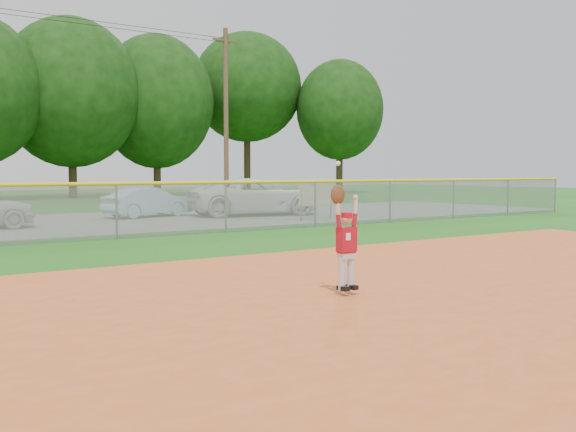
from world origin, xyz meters
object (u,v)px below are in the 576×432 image
object	(u,v)px
sponsor_sign	(316,194)
ballplayer	(345,238)
car_white_b	(255,197)
car_blue	(148,202)

from	to	relation	value
sponsor_sign	ballplayer	world-z (taller)	ballplayer
car_white_b	sponsor_sign	world-z (taller)	car_white_b
car_blue	car_white_b	size ratio (longest dim) A/B	0.65
car_blue	car_white_b	bearing A→B (deg)	-124.85
sponsor_sign	car_blue	bearing A→B (deg)	132.33
ballplayer	car_white_b	bearing A→B (deg)	62.82
car_white_b	ballplayer	world-z (taller)	ballplayer
ballplayer	car_blue	bearing A→B (deg)	77.17
car_white_b	sponsor_sign	bearing A→B (deg)	-160.47
car_blue	ballplayer	bearing A→B (deg)	153.11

